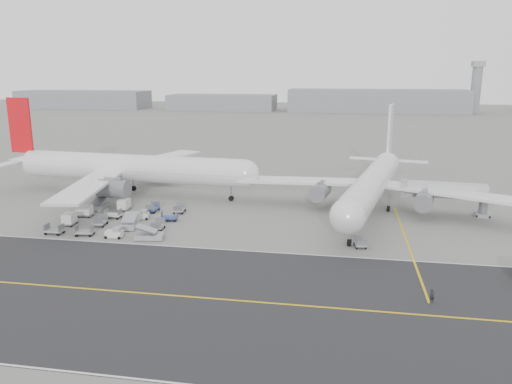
% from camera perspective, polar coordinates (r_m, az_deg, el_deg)
% --- Properties ---
extents(ground, '(700.00, 700.00, 0.00)m').
position_cam_1_polar(ground, '(75.38, -5.94, -5.84)').
color(ground, gray).
rests_on(ground, ground).
extents(taxiway, '(220.00, 59.00, 0.03)m').
position_cam_1_polar(taxiway, '(58.10, -5.95, -11.95)').
color(taxiway, '#2A2A2D').
rests_on(taxiway, ground).
extents(horizon_buildings, '(520.00, 28.00, 28.00)m').
position_cam_1_polar(horizon_buildings, '(329.43, 11.76, 8.97)').
color(horizon_buildings, gray).
rests_on(horizon_buildings, ground).
extents(control_tower, '(7.00, 7.00, 31.25)m').
position_cam_1_polar(control_tower, '(342.95, 23.86, 11.01)').
color(control_tower, gray).
rests_on(control_tower, ground).
extents(airliner_a, '(57.01, 56.21, 19.66)m').
position_cam_1_polar(airliner_a, '(106.62, -14.64, 2.71)').
color(airliner_a, white).
rests_on(airliner_a, ground).
extents(airliner_b, '(50.68, 51.74, 18.04)m').
position_cam_1_polar(airliner_b, '(93.55, 13.19, 1.02)').
color(airliner_b, white).
rests_on(airliner_b, ground).
extents(jet_bridge, '(15.66, 4.33, 5.86)m').
position_cam_1_polar(jet_bridge, '(95.28, 20.76, 0.03)').
color(jet_bridge, gray).
rests_on(jet_bridge, ground).
extents(gse_cluster, '(25.39, 24.60, 2.15)m').
position_cam_1_polar(gse_cluster, '(87.90, -15.19, -3.41)').
color(gse_cluster, '#9F9FA4').
rests_on(gse_cluster, ground).
extents(stray_dolly, '(1.90, 2.66, 1.50)m').
position_cam_1_polar(stray_dolly, '(74.98, 11.78, -6.17)').
color(stray_dolly, silver).
rests_on(stray_dolly, ground).
extents(ground_crew_a, '(0.70, 0.57, 1.65)m').
position_cam_1_polar(ground_crew_a, '(59.64, 19.48, -11.14)').
color(ground_crew_a, black).
rests_on(ground_crew_a, ground).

